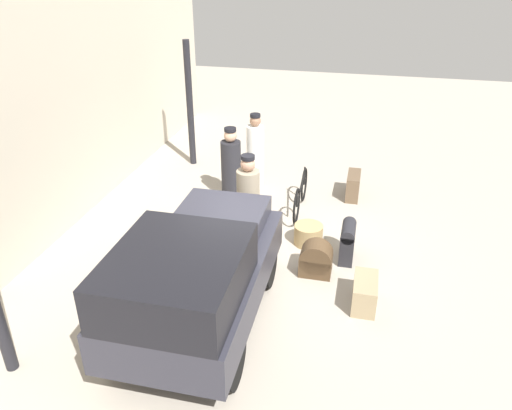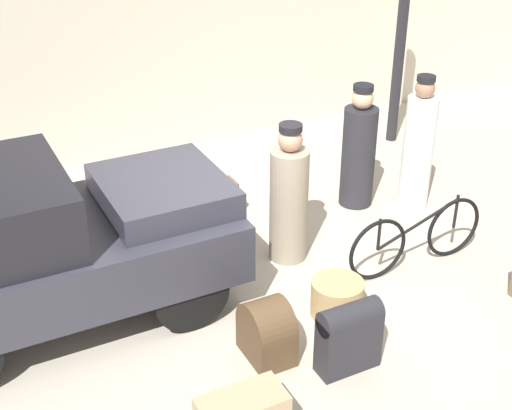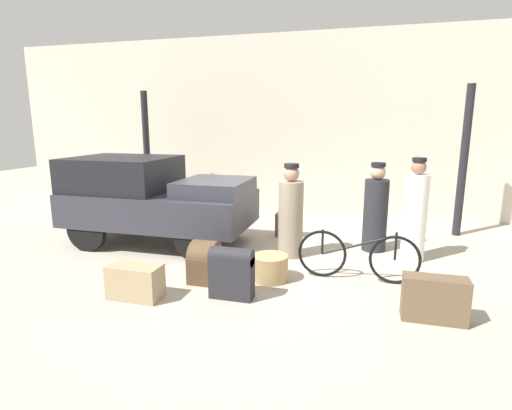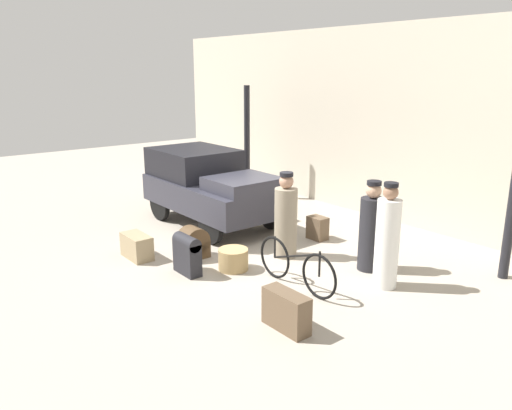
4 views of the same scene
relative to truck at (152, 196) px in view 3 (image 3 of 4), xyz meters
The scene contains 15 objects.
ground_plane 2.26m from the truck, 15.68° to the right, with size 30.00×30.00×0.00m, color #A89E8E.
station_building_facade 4.25m from the truck, 60.53° to the left, with size 16.00×0.15×4.50m.
canopy_pillar_left 2.62m from the truck, 121.92° to the left, with size 0.16×0.16×3.08m.
canopy_pillar_right 6.30m from the truck, 20.23° to the left, with size 0.16×0.16×3.08m.
truck is the anchor object (origin of this frame).
bicycle 4.06m from the truck, 13.09° to the right, with size 1.79×0.04×0.78m.
wicker_basket 3.03m from the truck, 25.36° to the right, with size 0.54×0.54×0.38m.
porter_standing_middle 4.82m from the truck, ahead, with size 0.39×0.39×1.77m.
porter_carrying_trunk 4.24m from the truck, ahead, with size 0.43×0.43×1.63m.
porter_lifting_near_truck 2.75m from the truck, ahead, with size 0.43×0.43×1.65m.
trunk_wicker_pale 2.67m from the truck, 66.04° to the right, with size 0.72×0.36×0.46m.
trunk_large_brown 5.26m from the truck, 22.00° to the right, with size 0.74×0.28×0.55m.
trunk_barrel_dark 3.09m from the truck, 40.98° to the right, with size 0.59×0.25×0.71m.
suitcase_small_leather 2.38m from the truck, 41.44° to the right, with size 0.38×0.54×0.61m.
suitcase_tan_flat 2.76m from the truck, 24.78° to the left, with size 0.41×0.29×0.49m.
Camera 3 is at (1.98, -6.23, 2.35)m, focal length 28.00 mm.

